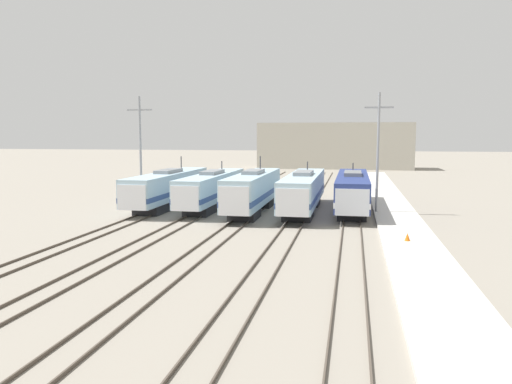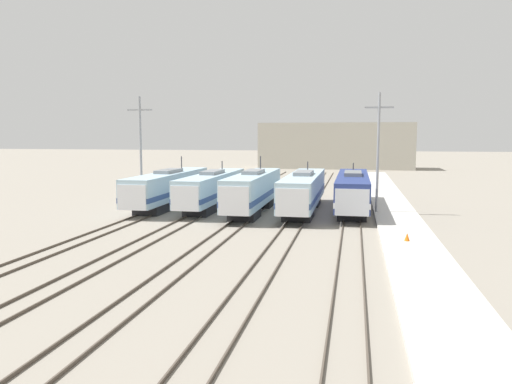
# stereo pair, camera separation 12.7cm
# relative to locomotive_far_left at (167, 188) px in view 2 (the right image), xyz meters

# --- Properties ---
(ground_plane) EXTENTS (400.00, 400.00, 0.00)m
(ground_plane) POSITION_rel_locomotive_far_left_xyz_m (9.51, -8.51, -2.05)
(ground_plane) COLOR gray
(rail_pair_far_left) EXTENTS (1.50, 120.00, 0.15)m
(rail_pair_far_left) POSITION_rel_locomotive_far_left_xyz_m (-0.00, -8.51, -1.97)
(rail_pair_far_left) COLOR #4C4238
(rail_pair_far_left) RESTS_ON ground_plane
(rail_pair_center_left) EXTENTS (1.51, 120.00, 0.15)m
(rail_pair_center_left) POSITION_rel_locomotive_far_left_xyz_m (4.75, -8.51, -1.97)
(rail_pair_center_left) COLOR #4C4238
(rail_pair_center_left) RESTS_ON ground_plane
(rail_pair_center) EXTENTS (1.51, 120.00, 0.15)m
(rail_pair_center) POSITION_rel_locomotive_far_left_xyz_m (9.51, -8.51, -1.97)
(rail_pair_center) COLOR #4C4238
(rail_pair_center) RESTS_ON ground_plane
(rail_pair_center_right) EXTENTS (1.51, 120.00, 0.15)m
(rail_pair_center_right) POSITION_rel_locomotive_far_left_xyz_m (14.26, -8.51, -1.97)
(rail_pair_center_right) COLOR #4C4238
(rail_pair_center_right) RESTS_ON ground_plane
(rail_pair_far_right) EXTENTS (1.50, 120.00, 0.15)m
(rail_pair_far_right) POSITION_rel_locomotive_far_left_xyz_m (19.01, -8.51, -1.97)
(rail_pair_far_right) COLOR #4C4238
(rail_pair_far_right) RESTS_ON ground_plane
(locomotive_far_left) EXTENTS (2.94, 18.12, 5.16)m
(locomotive_far_left) POSITION_rel_locomotive_far_left_xyz_m (0.00, 0.00, 0.00)
(locomotive_far_left) COLOR #232326
(locomotive_far_left) RESTS_ON ground_plane
(locomotive_center_left) EXTENTS (2.81, 17.47, 4.68)m
(locomotive_center_left) POSITION_rel_locomotive_far_left_xyz_m (4.75, 0.09, -0.02)
(locomotive_center_left) COLOR #232326
(locomotive_center_left) RESTS_ON ground_plane
(locomotive_center) EXTENTS (2.84, 16.53, 5.36)m
(locomotive_center) POSITION_rel_locomotive_far_left_xyz_m (9.51, -1.95, 0.10)
(locomotive_center) COLOR #232326
(locomotive_center) RESTS_ON ground_plane
(locomotive_center_right) EXTENTS (3.01, 18.47, 4.74)m
(locomotive_center_right) POSITION_rel_locomotive_far_left_xyz_m (14.26, -0.57, 0.03)
(locomotive_center_right) COLOR #232326
(locomotive_center_right) RESTS_ON ground_plane
(locomotive_far_right) EXTENTS (3.05, 18.80, 4.56)m
(locomotive_far_right) POSITION_rel_locomotive_far_left_xyz_m (19.01, 1.00, -0.01)
(locomotive_far_right) COLOR black
(locomotive_far_right) RESTS_ON ground_plane
(catenary_tower_left) EXTENTS (2.68, 0.25, 11.49)m
(catenary_tower_left) POSITION_rel_locomotive_far_left_xyz_m (-2.68, -0.41, 4.09)
(catenary_tower_left) COLOR gray
(catenary_tower_left) RESTS_ON ground_plane
(catenary_tower_right) EXTENTS (2.68, 0.25, 11.49)m
(catenary_tower_right) POSITION_rel_locomotive_far_left_xyz_m (21.30, -0.41, 4.09)
(catenary_tower_right) COLOR gray
(catenary_tower_right) RESTS_ON ground_plane
(platform) EXTENTS (4.00, 120.00, 0.25)m
(platform) POSITION_rel_locomotive_far_left_xyz_m (23.07, -8.51, -1.92)
(platform) COLOR beige
(platform) RESTS_ON ground_plane
(traffic_cone) EXTENTS (0.38, 0.38, 0.56)m
(traffic_cone) POSITION_rel_locomotive_far_left_xyz_m (22.83, -13.69, -1.51)
(traffic_cone) COLOR orange
(traffic_cone) RESTS_ON platform
(depot_building) EXTENTS (34.10, 10.08, 10.22)m
(depot_building) POSITION_rel_locomotive_far_left_xyz_m (14.79, 66.00, 3.07)
(depot_building) COLOR #B2AD9E
(depot_building) RESTS_ON ground_plane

